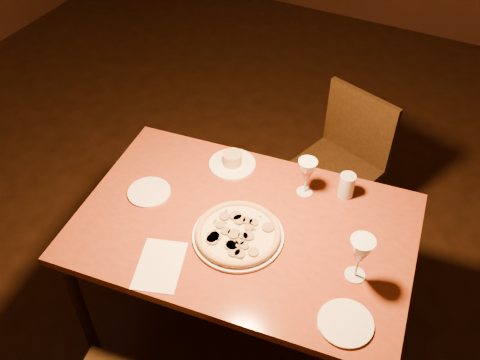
% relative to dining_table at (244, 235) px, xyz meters
% --- Properties ---
extents(floor, '(7.00, 7.00, 0.00)m').
position_rel_dining_table_xyz_m(floor, '(-0.08, -0.22, -0.65)').
color(floor, black).
rests_on(floor, ground).
extents(dining_table, '(1.42, 1.00, 0.71)m').
position_rel_dining_table_xyz_m(dining_table, '(0.00, 0.00, 0.00)').
color(dining_table, '#913B1E').
rests_on(dining_table, floor).
extents(chair_far, '(0.50, 0.50, 0.83)m').
position_rel_dining_table_xyz_m(chair_far, '(0.16, 0.82, -0.18)').
color(chair_far, black).
rests_on(chair_far, floor).
extents(pizza_plate, '(0.36, 0.36, 0.04)m').
position_rel_dining_table_xyz_m(pizza_plate, '(0.01, -0.07, 0.08)').
color(pizza_plate, white).
rests_on(pizza_plate, dining_table).
extents(ramekin_saucer, '(0.21, 0.21, 0.07)m').
position_rel_dining_table_xyz_m(ramekin_saucer, '(-0.21, 0.30, 0.08)').
color(ramekin_saucer, white).
rests_on(ramekin_saucer, dining_table).
extents(wine_glass_far, '(0.08, 0.08, 0.17)m').
position_rel_dining_table_xyz_m(wine_glass_far, '(0.15, 0.28, 0.15)').
color(wine_glass_far, '#BA534D').
rests_on(wine_glass_far, dining_table).
extents(wine_glass_right, '(0.09, 0.09, 0.20)m').
position_rel_dining_table_xyz_m(wine_glass_right, '(0.47, -0.04, 0.16)').
color(wine_glass_right, '#BA534D').
rests_on(wine_glass_right, dining_table).
extents(water_tumbler, '(0.07, 0.07, 0.11)m').
position_rel_dining_table_xyz_m(water_tumbler, '(0.30, 0.34, 0.12)').
color(water_tumbler, '#B1BBC1').
rests_on(water_tumbler, dining_table).
extents(side_plate_left, '(0.18, 0.18, 0.01)m').
position_rel_dining_table_xyz_m(side_plate_left, '(-0.44, -0.02, 0.07)').
color(side_plate_left, white).
rests_on(side_plate_left, dining_table).
extents(side_plate_near, '(0.19, 0.19, 0.01)m').
position_rel_dining_table_xyz_m(side_plate_near, '(0.50, -0.24, 0.07)').
color(side_plate_near, white).
rests_on(side_plate_near, dining_table).
extents(menu_card, '(0.23, 0.28, 0.00)m').
position_rel_dining_table_xyz_m(menu_card, '(-0.19, -0.32, 0.06)').
color(menu_card, white).
rests_on(menu_card, dining_table).
extents(pendant_light, '(0.12, 0.12, 0.12)m').
position_rel_dining_table_xyz_m(pendant_light, '(0.00, -0.00, 0.95)').
color(pendant_light, '#FF9C47').
rests_on(pendant_light, ceiling).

